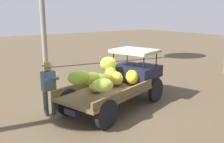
# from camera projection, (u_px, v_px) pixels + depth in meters

# --- Properties ---
(ground_plane) EXTENTS (60.00, 60.00, 0.00)m
(ground_plane) POSITION_uv_depth(u_px,v_px,m) (111.00, 107.00, 8.51)
(ground_plane) COLOR brown
(truck) EXTENTS (4.66, 2.72, 1.87)m
(truck) POSITION_uv_depth(u_px,v_px,m) (120.00, 79.00, 8.53)
(truck) COLOR black
(truck) RESTS_ON ground
(farmer) EXTENTS (0.53, 0.47, 1.70)m
(farmer) POSITION_uv_depth(u_px,v_px,m) (49.00, 85.00, 7.64)
(farmer) COLOR #424943
(farmer) RESTS_ON ground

